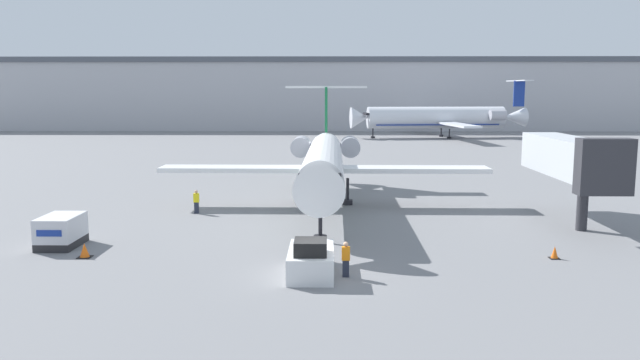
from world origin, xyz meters
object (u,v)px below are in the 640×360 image
(luggage_cart, at_px, (61,231))
(traffic_cone_right, at_px, (555,253))
(worker_near_tug, at_px, (346,259))
(airplane_parked_far_left, at_px, (440,118))
(jet_bridge, at_px, (571,158))
(traffic_cone_left, at_px, (85,251))
(pushback_tug, at_px, (311,260))
(worker_by_wing, at_px, (196,201))
(airplane_main, at_px, (324,161))

(luggage_cart, bearing_deg, traffic_cone_right, -4.76)
(worker_near_tug, height_order, airplane_parked_far_left, airplane_parked_far_left)
(jet_bridge, bearing_deg, traffic_cone_left, -162.27)
(airplane_parked_far_left, bearing_deg, luggage_cart, -113.24)
(luggage_cart, relative_size, traffic_cone_right, 4.55)
(luggage_cart, relative_size, airplane_parked_far_left, 0.09)
(pushback_tug, xyz_separation_m, traffic_cone_right, (13.05, 3.06, -0.41))
(traffic_cone_left, bearing_deg, traffic_cone_right, 0.23)
(worker_by_wing, bearing_deg, traffic_cone_right, -29.28)
(traffic_cone_left, xyz_separation_m, traffic_cone_right, (25.43, 0.10, -0.05))
(worker_near_tug, distance_m, worker_by_wing, 19.02)
(worker_near_tug, bearing_deg, traffic_cone_right, 17.09)
(luggage_cart, relative_size, traffic_cone_left, 3.96)
(jet_bridge, bearing_deg, worker_near_tug, -140.43)
(airplane_main, height_order, pushback_tug, airplane_main)
(jet_bridge, bearing_deg, worker_by_wing, 173.62)
(luggage_cart, xyz_separation_m, traffic_cone_right, (27.71, -2.31, -0.59))
(airplane_parked_far_left, height_order, jet_bridge, airplane_parked_far_left)
(pushback_tug, height_order, jet_bridge, jet_bridge)
(traffic_cone_right, xyz_separation_m, jet_bridge, (4.22, 9.38, 4.12))
(worker_near_tug, xyz_separation_m, airplane_parked_far_left, (20.81, 92.34, 3.03))
(airplane_main, height_order, worker_by_wing, airplane_main)
(airplane_main, bearing_deg, worker_by_wing, -161.85)
(traffic_cone_right, bearing_deg, airplane_parked_far_left, 83.92)
(traffic_cone_left, distance_m, jet_bridge, 31.40)
(worker_by_wing, bearing_deg, jet_bridge, -6.38)
(airplane_main, bearing_deg, traffic_cone_right, -50.78)
(worker_by_wing, bearing_deg, traffic_cone_left, -105.70)
(traffic_cone_right, distance_m, airplane_parked_far_left, 89.43)
(traffic_cone_right, bearing_deg, traffic_cone_left, -179.77)
(worker_near_tug, bearing_deg, jet_bridge, 39.57)
(luggage_cart, height_order, jet_bridge, jet_bridge)
(traffic_cone_left, bearing_deg, worker_by_wing, 74.30)
(airplane_main, bearing_deg, worker_near_tug, -86.36)
(pushback_tug, distance_m, airplane_parked_far_left, 94.68)
(luggage_cart, xyz_separation_m, jet_bridge, (31.93, 7.07, 3.54))
(traffic_cone_left, bearing_deg, worker_near_tug, -13.54)
(traffic_cone_right, height_order, jet_bridge, jet_bridge)
(jet_bridge, bearing_deg, traffic_cone_right, -114.24)
(airplane_main, xyz_separation_m, airplane_parked_far_left, (22.01, 73.47, 0.35))
(pushback_tug, height_order, traffic_cone_left, pushback_tug)
(luggage_cart, distance_m, worker_by_wing, 11.54)
(worker_near_tug, bearing_deg, traffic_cone_left, 166.46)
(pushback_tug, distance_m, traffic_cone_right, 13.41)
(airplane_main, bearing_deg, pushback_tug, -91.54)
(pushback_tug, bearing_deg, airplane_main, 88.46)
(luggage_cart, distance_m, traffic_cone_left, 3.36)
(worker_near_tug, relative_size, airplane_parked_far_left, 0.05)
(pushback_tug, height_order, luggage_cart, pushback_tug)
(luggage_cart, relative_size, worker_by_wing, 1.78)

